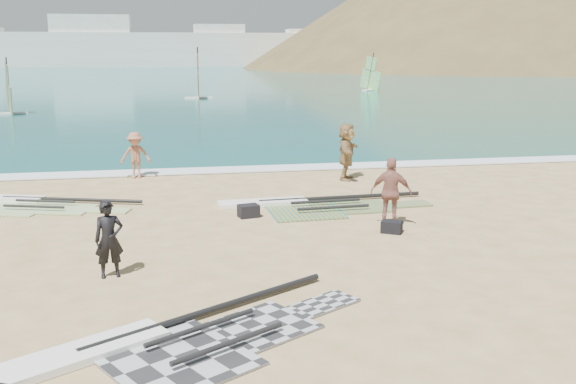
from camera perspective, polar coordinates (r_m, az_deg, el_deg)
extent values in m
plane|color=tan|center=(12.11, 0.20, -8.86)|extent=(300.00, 300.00, 0.00)
cube|color=#0D4F5C|center=(143.16, -9.60, 10.73)|extent=(300.00, 240.00, 0.06)
cube|color=white|center=(23.88, -5.16, 1.90)|extent=(300.00, 1.20, 0.04)
cube|color=white|center=(162.07, -17.00, 11.99)|extent=(160.00, 8.00, 8.00)
cube|color=white|center=(162.08, -17.04, 12.70)|extent=(18.00, 7.00, 12.00)
cube|color=white|center=(161.53, -6.13, 12.82)|extent=(12.00, 7.00, 10.00)
cube|color=white|center=(165.28, 2.77, 12.69)|extent=(16.00, 7.00, 9.00)
cube|color=white|center=(170.88, 9.49, 12.87)|extent=(10.00, 7.00, 11.00)
cone|color=brown|center=(165.83, 21.78, 10.26)|extent=(143.00, 143.00, 45.00)
cube|color=#29292B|center=(9.82, -10.14, -14.33)|extent=(2.71, 2.78, 0.04)
cube|color=#29292B|center=(10.68, -2.22, -11.82)|extent=(1.97, 1.93, 0.04)
cube|color=#29292B|center=(11.52, 3.17, -9.95)|extent=(1.41, 1.19, 0.04)
cylinder|color=black|center=(11.18, -6.62, -10.30)|extent=(4.22, 2.59, 0.12)
cylinder|color=black|center=(10.39, -7.70, -11.81)|extent=(1.76, 1.10, 0.08)
cylinder|color=black|center=(9.84, -5.25, -13.21)|extent=(1.76, 1.10, 0.08)
cube|color=white|center=(10.19, -17.70, -13.46)|extent=(2.52, 1.89, 0.12)
cube|color=#7AB629|center=(19.73, -22.86, -1.30)|extent=(2.15, 2.27, 0.04)
cube|color=#7AB629|center=(19.03, -18.96, -1.47)|extent=(1.60, 1.54, 0.04)
cube|color=#7AB629|center=(18.54, -15.60, -1.61)|extent=(1.23, 0.86, 0.04)
cylinder|color=black|center=(19.87, -18.66, -0.64)|extent=(4.12, 1.37, 0.10)
cylinder|color=black|center=(19.66, -20.78, -0.76)|extent=(1.71, 0.60, 0.07)
cylinder|color=black|center=(19.10, -21.67, -1.20)|extent=(1.71, 0.60, 0.07)
cube|color=white|center=(20.84, -23.74, -0.56)|extent=(2.31, 1.24, 0.12)
cube|color=orange|center=(17.88, 1.39, -1.66)|extent=(2.05, 2.25, 0.04)
cube|color=orange|center=(18.38, 6.60, -1.34)|extent=(1.58, 1.48, 0.04)
cube|color=orange|center=(18.89, 10.60, -1.10)|extent=(1.32, 0.71, 0.04)
cylinder|color=black|center=(19.15, 4.72, -0.48)|extent=(4.96, 0.37, 0.12)
cylinder|color=black|center=(18.40, 3.37, -0.82)|extent=(2.05, 0.19, 0.09)
cylinder|color=black|center=(17.70, 4.06, -1.37)|extent=(2.05, 0.19, 0.09)
cube|color=white|center=(18.58, -2.26, -0.98)|extent=(2.62, 0.83, 0.12)
cube|color=black|center=(17.26, -3.53, -1.69)|extent=(0.60, 0.49, 0.34)
cube|color=black|center=(16.00, 9.20, -3.08)|extent=(0.60, 0.55, 0.30)
imported|color=black|center=(13.11, -15.62, -4.08)|extent=(0.63, 0.48, 1.55)
imported|color=#9E6248|center=(22.90, -13.40, 3.20)|extent=(1.05, 0.61, 1.62)
imported|color=#9B6255|center=(16.38, 9.16, -0.04)|extent=(1.12, 0.85, 1.77)
imported|color=#9E7B4C|center=(22.11, 5.24, 3.60)|extent=(1.23, 1.89, 1.95)
cube|color=white|center=(47.84, -23.43, 6.42)|extent=(2.21, 1.31, 0.12)
cube|color=orange|center=(47.76, -23.54, 7.65)|extent=(0.95, 2.46, 2.32)
cube|color=orange|center=(47.67, -23.71, 9.55)|extent=(0.56, 1.40, 1.61)
cylinder|color=black|center=(47.71, -23.64, 8.71)|extent=(0.34, 0.72, 3.67)
cube|color=white|center=(58.38, -7.93, 8.29)|extent=(2.54, 0.80, 0.15)
cube|color=red|center=(58.30, -7.97, 9.50)|extent=(0.14, 3.09, 2.75)
cube|color=red|center=(58.23, -8.03, 11.35)|extent=(0.11, 1.74, 1.91)
cylinder|color=black|center=(58.25, -8.00, 10.53)|extent=(0.13, 0.87, 4.36)
cube|color=white|center=(69.43, 7.31, 8.98)|extent=(2.12, 1.84, 0.13)
cube|color=#45C819|center=(69.38, 7.34, 9.86)|extent=(1.69, 2.16, 2.39)
cube|color=#45C819|center=(69.32, 7.38, 11.22)|extent=(0.97, 1.23, 1.66)
cylinder|color=black|center=(69.34, 7.36, 10.62)|extent=(0.53, 0.65, 3.79)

